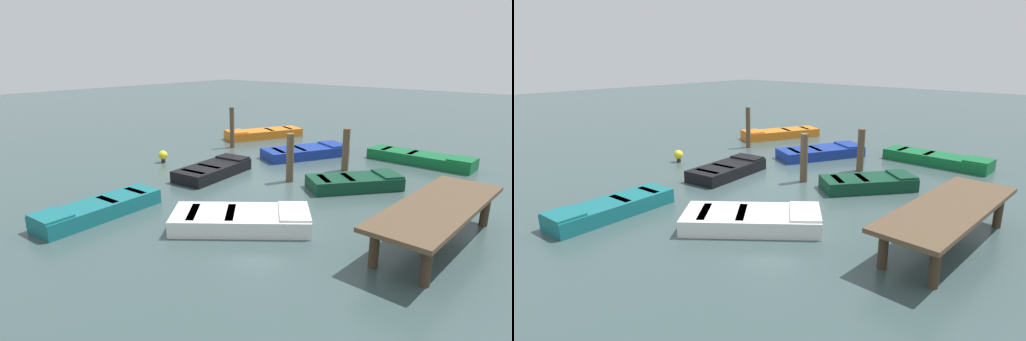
% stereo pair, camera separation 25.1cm
% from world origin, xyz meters
% --- Properties ---
extents(ground_plane, '(80.00, 80.00, 0.00)m').
position_xyz_m(ground_plane, '(0.00, 0.00, 0.00)').
color(ground_plane, '#384C4C').
extents(dock_segment, '(4.80, 1.69, 0.95)m').
position_xyz_m(dock_segment, '(1.11, 6.19, 0.82)').
color(dock_segment, brown).
rests_on(dock_segment, ground_plane).
extents(rowboat_blue, '(3.73, 2.75, 0.46)m').
position_xyz_m(rowboat_blue, '(-3.85, -0.56, 0.22)').
color(rowboat_blue, navy).
rests_on(rowboat_blue, ground_plane).
extents(rowboat_teal, '(3.37, 1.23, 0.46)m').
position_xyz_m(rowboat_teal, '(5.12, -1.10, 0.22)').
color(rowboat_teal, '#14666B').
rests_on(rowboat_teal, ground_plane).
extents(rowboat_black, '(3.05, 1.56, 0.46)m').
position_xyz_m(rowboat_black, '(0.51, -1.53, 0.22)').
color(rowboat_black, black).
rests_on(rowboat_black, ground_plane).
extents(rowboat_white, '(3.22, 3.52, 0.46)m').
position_xyz_m(rowboat_white, '(3.21, 2.25, 0.22)').
color(rowboat_white, silver).
rests_on(rowboat_white, ground_plane).
extents(rowboat_green, '(1.24, 3.99, 0.46)m').
position_xyz_m(rowboat_green, '(-5.85, 3.48, 0.22)').
color(rowboat_green, '#0F602D').
rests_on(rowboat_green, ground_plane).
extents(rowboat_orange, '(4.06, 2.69, 0.46)m').
position_xyz_m(rowboat_orange, '(-5.89, -4.49, 0.22)').
color(rowboat_orange, orange).
rests_on(rowboat_orange, ground_plane).
extents(rowboat_dark_green, '(2.98, 2.72, 0.46)m').
position_xyz_m(rowboat_dark_green, '(-1.35, 2.96, 0.22)').
color(rowboat_dark_green, '#0C3823').
rests_on(rowboat_dark_green, ground_plane).
extents(mooring_piling_mid_left, '(0.25, 0.25, 1.63)m').
position_xyz_m(mooring_piling_mid_left, '(-0.66, 0.92, 0.81)').
color(mooring_piling_mid_left, brown).
rests_on(mooring_piling_mid_left, ground_plane).
extents(mooring_piling_near_left, '(0.21, 0.21, 1.83)m').
position_xyz_m(mooring_piling_near_left, '(-3.21, -4.12, 0.91)').
color(mooring_piling_near_left, brown).
rests_on(mooring_piling_near_left, ground_plane).
extents(mooring_piling_far_left, '(0.26, 0.26, 1.55)m').
position_xyz_m(mooring_piling_far_left, '(-3.08, 1.68, 0.77)').
color(mooring_piling_far_left, brown).
rests_on(mooring_piling_far_left, ground_plane).
extents(marker_buoy, '(0.36, 0.36, 0.48)m').
position_xyz_m(marker_buoy, '(0.52, -4.35, 0.29)').
color(marker_buoy, '#262626').
rests_on(marker_buoy, ground_plane).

